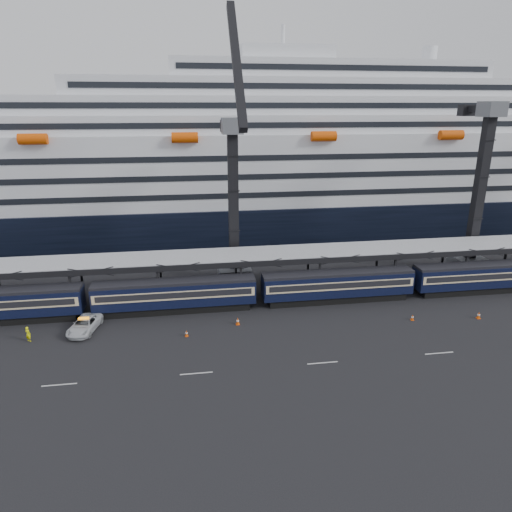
# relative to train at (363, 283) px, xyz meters

# --- Properties ---
(ground) EXTENTS (260.00, 260.00, 0.00)m
(ground) POSITION_rel_train_xyz_m (4.65, -10.00, -2.20)
(ground) COLOR black
(ground) RESTS_ON ground
(train) EXTENTS (133.05, 3.00, 4.05)m
(train) POSITION_rel_train_xyz_m (0.00, 0.00, 0.00)
(train) COLOR black
(train) RESTS_ON ground
(canopy) EXTENTS (130.00, 6.25, 5.53)m
(canopy) POSITION_rel_train_xyz_m (4.65, 4.00, 3.05)
(canopy) COLOR #919499
(canopy) RESTS_ON ground
(cruise_ship) EXTENTS (214.09, 28.84, 34.00)m
(cruise_ship) POSITION_rel_train_xyz_m (3.57, 35.99, 10.14)
(cruise_ship) COLOR black
(cruise_ship) RESTS_ON ground
(crane_dark_near) EXTENTS (4.50, 17.75, 35.08)m
(crane_dark_near) POSITION_rel_train_xyz_m (-15.35, 8.59, 9.73)
(crane_dark_near) COLOR #515459
(crane_dark_near) RESTS_ON ground
(crane_dark_mid) EXTENTS (4.50, 18.24, 39.64)m
(crane_dark_mid) POSITION_rel_train_xyz_m (19.65, 7.59, 11.16)
(crane_dark_mid) COLOR #515459
(crane_dark_mid) RESTS_ON ground
(pickup_truck) EXTENTS (3.46, 5.68, 1.47)m
(pickup_truck) POSITION_rel_train_xyz_m (-33.13, -3.80, -1.46)
(pickup_truck) COLOR silver
(pickup_truck) RESTS_ON ground
(worker) EXTENTS (0.72, 0.64, 1.66)m
(worker) POSITION_rel_train_xyz_m (-38.47, -5.25, -1.37)
(worker) COLOR #FDFF0D
(worker) RESTS_ON ground
(traffic_cone_b) EXTENTS (0.36, 0.36, 0.72)m
(traffic_cone_b) POSITION_rel_train_xyz_m (-22.17, -6.64, -1.85)
(traffic_cone_b) COLOR #E64C07
(traffic_cone_b) RESTS_ON ground
(traffic_cone_c) EXTENTS (0.43, 0.43, 0.86)m
(traffic_cone_c) POSITION_rel_train_xyz_m (-16.46, -4.72, -1.78)
(traffic_cone_c) COLOR #E64C07
(traffic_cone_c) RESTS_ON ground
(traffic_cone_d) EXTENTS (0.36, 0.36, 0.72)m
(traffic_cone_d) POSITION_rel_train_xyz_m (3.49, -6.64, -1.85)
(traffic_cone_d) COLOR #E64C07
(traffic_cone_d) RESTS_ON ground
(traffic_cone_e) EXTENTS (0.43, 0.43, 0.86)m
(traffic_cone_e) POSITION_rel_train_xyz_m (11.26, -7.38, -1.77)
(traffic_cone_e) COLOR #E64C07
(traffic_cone_e) RESTS_ON ground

